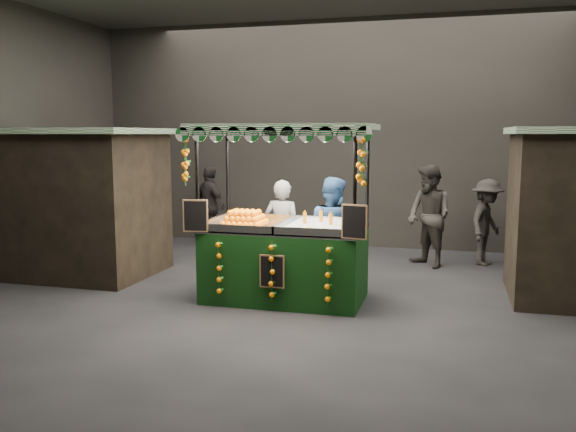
# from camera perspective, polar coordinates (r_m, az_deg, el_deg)

# --- Properties ---
(ground) EXTENTS (12.00, 12.00, 0.00)m
(ground) POSITION_cam_1_polar(r_m,az_deg,el_deg) (8.94, 1.11, -8.48)
(ground) COLOR black
(ground) RESTS_ON ground
(market_hall) EXTENTS (12.10, 10.10, 5.05)m
(market_hall) POSITION_cam_1_polar(r_m,az_deg,el_deg) (8.63, 1.17, 13.62)
(market_hall) COLOR black
(market_hall) RESTS_ON ground
(neighbour_stall_left) EXTENTS (3.00, 2.20, 2.60)m
(neighbour_stall_left) POSITION_cam_1_polar(r_m,az_deg,el_deg) (11.43, -19.47, 1.32)
(neighbour_stall_left) COLOR black
(neighbour_stall_left) RESTS_ON ground
(juice_stall) EXTENTS (2.73, 1.60, 2.64)m
(juice_stall) POSITION_cam_1_polar(r_m,az_deg,el_deg) (9.05, -0.31, -2.92)
(juice_stall) COLOR black
(juice_stall) RESTS_ON ground
(vendor_grey) EXTENTS (0.66, 0.45, 1.75)m
(vendor_grey) POSITION_cam_1_polar(r_m,az_deg,el_deg) (10.15, -0.55, -1.48)
(vendor_grey) COLOR slate
(vendor_grey) RESTS_ON ground
(vendor_blue) EXTENTS (1.07, 0.96, 1.81)m
(vendor_blue) POSITION_cam_1_polar(r_m,az_deg,el_deg) (9.92, 4.15, -1.52)
(vendor_blue) COLOR navy
(vendor_blue) RESTS_ON ground
(shopper_0) EXTENTS (0.62, 0.45, 1.57)m
(shopper_0) POSITION_cam_1_polar(r_m,az_deg,el_deg) (12.21, -12.05, -0.50)
(shopper_0) COLOR black
(shopper_0) RESTS_ON ground
(shopper_1) EXTENTS (1.17, 1.19, 1.93)m
(shopper_1) POSITION_cam_1_polar(r_m,az_deg,el_deg) (11.66, 13.19, -0.02)
(shopper_1) COLOR #2E2925
(shopper_1) RESTS_ON ground
(shopper_2) EXTENTS (1.11, 0.95, 1.79)m
(shopper_2) POSITION_cam_1_polar(r_m,az_deg,el_deg) (13.73, -7.35, 0.96)
(shopper_2) COLOR black
(shopper_2) RESTS_ON ground
(shopper_3) EXTENTS (0.98, 1.22, 1.66)m
(shopper_3) POSITION_cam_1_polar(r_m,az_deg,el_deg) (12.14, 18.24, -0.56)
(shopper_3) COLOR black
(shopper_3) RESTS_ON ground
(shopper_4) EXTENTS (1.06, 0.80, 1.95)m
(shopper_4) POSITION_cam_1_polar(r_m,az_deg,el_deg) (12.67, -13.86, 0.59)
(shopper_4) COLOR black
(shopper_4) RESTS_ON ground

